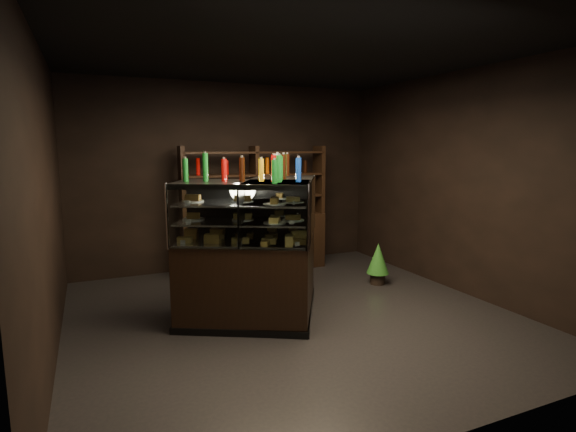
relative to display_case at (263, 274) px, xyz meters
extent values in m
plane|color=black|center=(0.34, -0.07, -0.54)|extent=(5.00, 5.00, 0.00)
cube|color=black|center=(0.34, 2.43, 0.96)|extent=(5.00, 0.02, 3.00)
cube|color=black|center=(0.34, -2.57, 0.96)|extent=(5.00, 0.02, 3.00)
cube|color=black|center=(2.84, -0.07, 0.96)|extent=(0.02, 5.00, 3.00)
cube|color=black|center=(-2.16, -0.07, 0.96)|extent=(0.02, 5.00, 3.00)
cube|color=black|center=(0.34, -0.07, 2.46)|extent=(5.00, 5.00, 0.02)
cube|color=black|center=(0.26, 0.08, -0.06)|extent=(1.35, 1.62, 0.95)
cube|color=black|center=(0.26, 0.08, -0.50)|extent=(1.39, 1.67, 0.08)
cube|color=black|center=(0.26, 0.08, 1.05)|extent=(1.35, 1.62, 0.06)
cube|color=silver|center=(0.26, 0.08, 0.42)|extent=(1.27, 1.54, 0.02)
cube|color=silver|center=(0.26, 0.08, 0.64)|extent=(1.27, 1.54, 0.02)
cube|color=silver|center=(0.26, 0.08, 0.84)|extent=(1.27, 1.54, 0.02)
cube|color=white|center=(0.58, -0.11, 0.74)|extent=(0.72, 1.27, 0.67)
cylinder|color=silver|center=(0.93, 0.53, 0.74)|extent=(0.03, 0.03, 0.69)
cylinder|color=silver|center=(0.21, -0.73, 0.74)|extent=(0.03, 0.03, 0.69)
cube|color=black|center=(-0.26, -0.07, -0.06)|extent=(1.62, 1.32, 0.95)
cube|color=black|center=(-0.26, -0.07, -0.50)|extent=(1.67, 1.36, 0.08)
cube|color=black|center=(-0.26, -0.07, 1.05)|extent=(1.62, 1.32, 0.06)
cube|color=silver|center=(-0.26, -0.07, 0.42)|extent=(1.54, 1.24, 0.02)
cube|color=silver|center=(-0.26, -0.07, 0.64)|extent=(1.54, 1.24, 0.02)
cube|color=silver|center=(-0.26, -0.07, 0.84)|extent=(1.54, 1.24, 0.02)
cube|color=white|center=(-0.43, -0.40, 0.74)|extent=(1.28, 0.69, 0.67)
cylinder|color=silver|center=(0.21, -0.73, 0.74)|extent=(0.03, 0.03, 0.69)
cylinder|color=silver|center=(-1.07, -0.05, 0.74)|extent=(0.03, 0.03, 0.69)
cube|color=gold|center=(-0.01, -0.47, 0.46)|extent=(0.17, 0.20, 0.06)
cube|color=gold|center=(0.14, -0.21, 0.46)|extent=(0.17, 0.20, 0.06)
cube|color=gold|center=(0.29, 0.06, 0.46)|extent=(0.17, 0.20, 0.06)
cube|color=gold|center=(0.44, 0.32, 0.46)|extent=(0.17, 0.20, 0.06)
cube|color=gold|center=(0.59, 0.59, 0.46)|extent=(0.17, 0.20, 0.06)
cylinder|color=white|center=(-0.02, -0.40, 0.66)|extent=(0.24, 0.24, 0.02)
cube|color=gold|center=(-0.02, -0.40, 0.70)|extent=(0.16, 0.19, 0.05)
cylinder|color=white|center=(0.26, 0.08, 0.66)|extent=(0.24, 0.24, 0.02)
cube|color=gold|center=(0.26, 0.08, 0.70)|extent=(0.16, 0.19, 0.05)
cylinder|color=white|center=(0.53, 0.56, 0.66)|extent=(0.24, 0.24, 0.02)
cube|color=gold|center=(0.53, 0.56, 0.70)|extent=(0.16, 0.19, 0.05)
cylinder|color=white|center=(-0.02, -0.40, 0.86)|extent=(0.24, 0.24, 0.02)
cube|color=gold|center=(-0.02, -0.40, 0.90)|extent=(0.16, 0.19, 0.05)
cylinder|color=white|center=(0.26, 0.08, 0.86)|extent=(0.24, 0.24, 0.02)
cube|color=gold|center=(0.26, 0.08, 0.90)|extent=(0.16, 0.19, 0.05)
cylinder|color=white|center=(0.53, 0.56, 0.86)|extent=(0.24, 0.24, 0.02)
cube|color=gold|center=(0.53, 0.56, 0.90)|extent=(0.16, 0.19, 0.05)
cube|color=gold|center=(-0.81, 0.18, 0.46)|extent=(0.20, 0.16, 0.06)
cube|color=gold|center=(-0.54, 0.04, 0.46)|extent=(0.20, 0.16, 0.06)
cube|color=gold|center=(-0.27, -0.10, 0.46)|extent=(0.20, 0.16, 0.06)
cube|color=gold|center=(0.00, -0.25, 0.46)|extent=(0.20, 0.16, 0.06)
cube|color=gold|center=(0.26, -0.39, 0.46)|extent=(0.20, 0.16, 0.06)
cylinder|color=white|center=(-0.74, 0.19, 0.66)|extent=(0.24, 0.24, 0.02)
cube|color=gold|center=(-0.74, 0.19, 0.70)|extent=(0.19, 0.15, 0.05)
cylinder|color=white|center=(-0.26, -0.07, 0.66)|extent=(0.24, 0.24, 0.02)
cube|color=gold|center=(-0.26, -0.07, 0.70)|extent=(0.19, 0.15, 0.05)
cylinder|color=white|center=(0.23, -0.33, 0.66)|extent=(0.24, 0.24, 0.02)
cube|color=gold|center=(0.23, -0.33, 0.70)|extent=(0.19, 0.15, 0.05)
cylinder|color=white|center=(-0.74, 0.19, 0.86)|extent=(0.24, 0.24, 0.02)
cube|color=gold|center=(-0.74, 0.19, 0.90)|extent=(0.19, 0.15, 0.05)
cylinder|color=white|center=(-0.26, -0.07, 0.86)|extent=(0.24, 0.24, 0.02)
cube|color=gold|center=(-0.26, -0.07, 0.90)|extent=(0.19, 0.15, 0.05)
cylinder|color=white|center=(0.23, -0.33, 0.86)|extent=(0.24, 0.24, 0.02)
cube|color=gold|center=(0.23, -0.33, 0.90)|extent=(0.19, 0.15, 0.05)
cylinder|color=black|center=(-0.04, -0.45, 1.22)|extent=(0.06, 0.06, 0.28)
cylinder|color=silver|center=(-0.04, -0.45, 1.37)|extent=(0.03, 0.03, 0.02)
cylinder|color=silver|center=(0.06, -0.28, 1.22)|extent=(0.06, 0.06, 0.28)
cylinder|color=silver|center=(0.06, -0.28, 1.37)|extent=(0.03, 0.03, 0.02)
cylinder|color=#147223|center=(0.16, -0.10, 1.22)|extent=(0.06, 0.06, 0.28)
cylinder|color=silver|center=(0.16, -0.10, 1.37)|extent=(0.03, 0.03, 0.02)
cylinder|color=yellow|center=(0.26, 0.08, 1.22)|extent=(0.06, 0.06, 0.28)
cylinder|color=silver|center=(0.26, 0.08, 1.37)|extent=(0.03, 0.03, 0.02)
cylinder|color=#D8590A|center=(0.36, 0.25, 1.22)|extent=(0.06, 0.06, 0.28)
cylinder|color=silver|center=(0.36, 0.25, 1.37)|extent=(0.03, 0.03, 0.02)
cylinder|color=#B20C0A|center=(0.46, 0.43, 1.22)|extent=(0.06, 0.06, 0.28)
cylinder|color=silver|center=(0.46, 0.43, 1.37)|extent=(0.03, 0.03, 0.02)
cylinder|color=#0F38B2|center=(0.56, 0.61, 1.22)|extent=(0.06, 0.06, 0.28)
cylinder|color=silver|center=(0.56, 0.61, 1.37)|extent=(0.03, 0.03, 0.02)
cylinder|color=black|center=(-0.79, 0.21, 1.22)|extent=(0.06, 0.06, 0.28)
cylinder|color=silver|center=(-0.79, 0.21, 1.37)|extent=(0.03, 0.03, 0.02)
cylinder|color=silver|center=(-0.62, 0.12, 1.22)|extent=(0.06, 0.06, 0.28)
cylinder|color=silver|center=(-0.62, 0.12, 1.37)|extent=(0.03, 0.03, 0.02)
cylinder|color=#147223|center=(-0.44, 0.02, 1.22)|extent=(0.06, 0.06, 0.28)
cylinder|color=silver|center=(-0.44, 0.02, 1.37)|extent=(0.03, 0.03, 0.02)
cylinder|color=yellow|center=(-0.26, -0.07, 1.22)|extent=(0.06, 0.06, 0.28)
cylinder|color=silver|center=(-0.26, -0.07, 1.37)|extent=(0.03, 0.03, 0.02)
cylinder|color=#D8590A|center=(-0.08, -0.17, 1.22)|extent=(0.06, 0.06, 0.28)
cylinder|color=silver|center=(-0.08, -0.17, 1.37)|extent=(0.03, 0.03, 0.02)
cylinder|color=#B20C0A|center=(0.10, -0.26, 1.22)|extent=(0.06, 0.06, 0.28)
cylinder|color=silver|center=(0.10, -0.26, 1.37)|extent=(0.03, 0.03, 0.02)
cylinder|color=#0F38B2|center=(0.28, -0.36, 1.22)|extent=(0.06, 0.06, 0.28)
cylinder|color=silver|center=(0.28, -0.36, 1.37)|extent=(0.03, 0.03, 0.02)
cylinder|color=black|center=(2.00, 0.56, -0.46)|extent=(0.21, 0.21, 0.16)
cone|color=#1D5A19|center=(2.00, 0.56, -0.15)|extent=(0.32, 0.32, 0.45)
cone|color=#1D5A19|center=(2.00, 0.56, -0.01)|extent=(0.25, 0.25, 0.31)
cube|color=black|center=(0.61, 1.98, -0.09)|extent=(2.32, 0.53, 0.90)
cube|color=black|center=(-0.51, 2.03, 0.91)|extent=(0.08, 0.38, 1.10)
cube|color=black|center=(0.61, 1.98, 0.91)|extent=(0.08, 0.38, 1.10)
cube|color=black|center=(1.73, 1.92, 0.91)|extent=(0.08, 0.38, 1.10)
cube|color=black|center=(0.61, 1.98, 0.66)|extent=(2.28, 0.49, 0.03)
cube|color=black|center=(0.61, 1.98, 1.01)|extent=(2.28, 0.49, 0.03)
cube|color=black|center=(0.61, 1.98, 1.36)|extent=(2.28, 0.49, 0.03)
cylinder|color=black|center=(-0.27, 2.02, 0.79)|extent=(0.06, 0.06, 0.22)
cylinder|color=silver|center=(-0.05, 2.01, 0.79)|extent=(0.06, 0.06, 0.22)
cylinder|color=#147223|center=(0.17, 2.00, 0.79)|extent=(0.06, 0.06, 0.22)
cylinder|color=yellow|center=(0.39, 1.99, 0.79)|extent=(0.06, 0.06, 0.22)
cylinder|color=#D8590A|center=(0.61, 1.98, 0.79)|extent=(0.06, 0.06, 0.22)
cylinder|color=#B20C0A|center=(0.83, 1.97, 0.79)|extent=(0.06, 0.06, 0.22)
cylinder|color=#0F38B2|center=(1.05, 1.96, 0.79)|extent=(0.06, 0.06, 0.22)
cylinder|color=black|center=(1.27, 1.94, 0.79)|extent=(0.06, 0.06, 0.22)
cylinder|color=silver|center=(1.49, 1.93, 0.79)|extent=(0.06, 0.06, 0.22)
camera|label=1|loc=(-1.78, -4.71, 1.46)|focal=28.00mm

